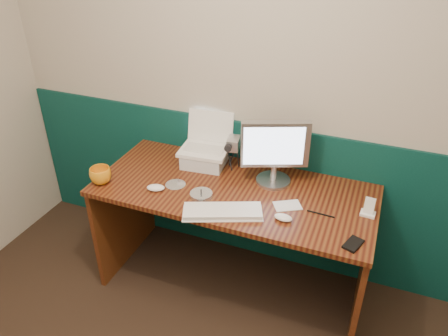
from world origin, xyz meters
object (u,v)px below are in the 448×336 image
at_px(desk, 233,239).
at_px(mug, 101,175).
at_px(monitor, 275,153).
at_px(keyboard, 223,212).
at_px(laptop, 204,134).
at_px(camcorder, 234,151).

bearing_deg(desk, mug, -163.11).
xyz_separation_m(monitor, keyboard, (-0.16, -0.40, -0.18)).
bearing_deg(laptop, mug, -144.44).
distance_m(monitor, mug, 1.01).
distance_m(desk, keyboard, 0.46).
height_order(desk, keyboard, keyboard).
xyz_separation_m(desk, camcorder, (-0.08, 0.22, 0.49)).
xyz_separation_m(monitor, camcorder, (-0.27, 0.07, -0.08)).
height_order(laptop, monitor, monitor).
height_order(monitor, mug, monitor).
relative_size(monitor, mug, 3.08).
distance_m(laptop, monitor, 0.46).
xyz_separation_m(laptop, mug, (-0.48, -0.41, -0.16)).
relative_size(laptop, mug, 2.36).
distance_m(keyboard, mug, 0.77).
bearing_deg(keyboard, laptop, 101.92).
xyz_separation_m(keyboard, camcorder, (-0.11, 0.47, 0.10)).
bearing_deg(monitor, keyboard, -133.89).
bearing_deg(desk, keyboard, -83.09).
xyz_separation_m(desk, laptop, (-0.26, 0.19, 0.58)).
height_order(laptop, mug, laptop).
bearing_deg(camcorder, mug, -155.43).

